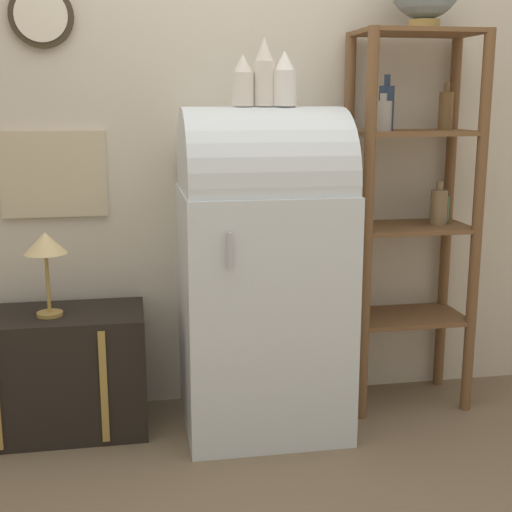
{
  "coord_description": "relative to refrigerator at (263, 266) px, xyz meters",
  "views": [
    {
      "loc": [
        -0.56,
        -2.75,
        1.45
      ],
      "look_at": [
        -0.03,
        0.23,
        0.78
      ],
      "focal_mm": 50.0,
      "sensor_mm": 36.0,
      "label": 1
    }
  ],
  "objects": [
    {
      "name": "ground_plane",
      "position": [
        0.0,
        -0.23,
        -0.74
      ],
      "size": [
        12.0,
        12.0,
        0.0
      ],
      "primitive_type": "plane",
      "color": "#7A664C"
    },
    {
      "name": "vase_right",
      "position": [
        0.09,
        -0.01,
        0.79
      ],
      "size": [
        0.1,
        0.1,
        0.23
      ],
      "color": "white",
      "rests_on": "refrigerator"
    },
    {
      "name": "vase_left",
      "position": [
        -0.08,
        0.0,
        0.78
      ],
      "size": [
        0.09,
        0.09,
        0.21
      ],
      "color": "silver",
      "rests_on": "refrigerator"
    },
    {
      "name": "suitcase_trunk",
      "position": [
        -0.91,
        0.08,
        -0.46
      ],
      "size": [
        0.79,
        0.41,
        0.54
      ],
      "color": "black",
      "rests_on": "ground_plane"
    },
    {
      "name": "refrigerator",
      "position": [
        0.0,
        0.0,
        0.0
      ],
      "size": [
        0.7,
        0.67,
        1.42
      ],
      "color": "silver",
      "rests_on": "ground_plane"
    },
    {
      "name": "vase_center",
      "position": [
        0.01,
        0.0,
        0.81
      ],
      "size": [
        0.09,
        0.09,
        0.28
      ],
      "color": "silver",
      "rests_on": "refrigerator"
    },
    {
      "name": "wall_back",
      "position": [
        -0.01,
        0.34,
        0.62
      ],
      "size": [
        7.0,
        0.09,
        2.7
      ],
      "color": "beige",
      "rests_on": "ground_plane"
    },
    {
      "name": "shelf_unit",
      "position": [
        0.72,
        0.12,
        0.26
      ],
      "size": [
        0.57,
        0.36,
        1.75
      ],
      "color": "brown",
      "rests_on": "ground_plane"
    },
    {
      "name": "desk_lamp",
      "position": [
        -0.92,
        0.05,
        0.1
      ],
      "size": [
        0.18,
        0.18,
        0.36
      ],
      "color": "#AD8942",
      "rests_on": "suitcase_trunk"
    }
  ]
}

